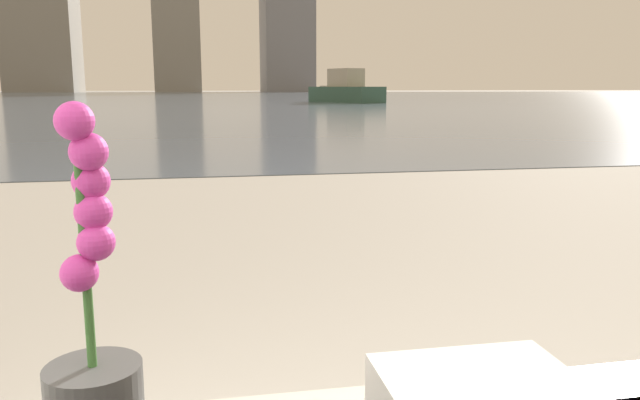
% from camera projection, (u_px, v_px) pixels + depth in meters
% --- Properties ---
extents(potted_orchid, '(0.13, 0.13, 0.46)m').
position_uv_depth(potted_orchid, '(93.00, 354.00, 0.81)').
color(potted_orchid, '#4C4C4C').
rests_on(potted_orchid, bathtub).
extents(harbor_water, '(180.00, 110.00, 0.01)m').
position_uv_depth(harbor_water, '(204.00, 97.00, 60.03)').
color(harbor_water, slate).
rests_on(harbor_water, ground_plane).
extents(harbor_boat_0, '(1.80, 3.06, 1.09)m').
position_uv_depth(harbor_boat_0, '(325.00, 91.00, 78.00)').
color(harbor_boat_0, '#335647').
rests_on(harbor_boat_0, harbor_water).
extents(harbor_boat_1, '(3.99, 5.81, 2.07)m').
position_uv_depth(harbor_boat_1, '(346.00, 91.00, 38.73)').
color(harbor_boat_1, '#335647').
rests_on(harbor_boat_1, harbor_water).
extents(skyline_tower_3, '(8.87, 12.66, 32.54)m').
position_uv_depth(skyline_tower_3, '(286.00, 2.00, 114.15)').
color(skyline_tower_3, slate).
rests_on(skyline_tower_3, ground_plane).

